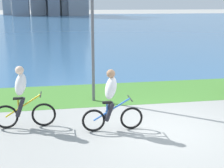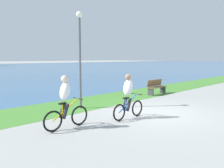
# 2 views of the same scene
# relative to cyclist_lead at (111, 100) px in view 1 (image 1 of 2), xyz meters

# --- Properties ---
(ground_plane) EXTENTS (300.00, 300.00, 0.00)m
(ground_plane) POSITION_rel_cyclist_lead_xyz_m (1.41, -0.18, -0.83)
(ground_plane) COLOR #9E9E99
(grass_strip_bayside) EXTENTS (120.00, 2.91, 0.01)m
(grass_strip_bayside) POSITION_rel_cyclist_lead_xyz_m (1.41, 3.38, -0.83)
(grass_strip_bayside) COLOR #478433
(grass_strip_bayside) RESTS_ON ground
(bay_water_surface) EXTENTS (300.00, 84.66, 0.00)m
(bay_water_surface) POSITION_rel_cyclist_lead_xyz_m (1.41, 47.16, -0.83)
(bay_water_surface) COLOR #386693
(bay_water_surface) RESTS_ON ground
(cyclist_lead) EXTENTS (1.63, 0.52, 1.65)m
(cyclist_lead) POSITION_rel_cyclist_lead_xyz_m (0.00, 0.00, 0.00)
(cyclist_lead) COLOR black
(cyclist_lead) RESTS_ON ground
(cyclist_trailing) EXTENTS (1.65, 0.52, 1.70)m
(cyclist_trailing) POSITION_rel_cyclist_lead_xyz_m (-2.29, 0.60, 0.01)
(cyclist_trailing) COLOR black
(cyclist_trailing) RESTS_ON ground
(lamppost_tall) EXTENTS (0.28, 0.28, 4.21)m
(lamppost_tall) POSITION_rel_cyclist_lead_xyz_m (-0.17, 2.64, 1.90)
(lamppost_tall) COLOR #595960
(lamppost_tall) RESTS_ON ground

